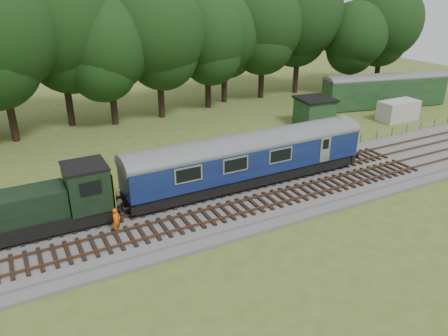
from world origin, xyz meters
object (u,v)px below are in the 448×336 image
dmu_railcar (248,155)px  shunter_loco (41,207)px  caravan (398,111)px  worker (117,221)px  parked_coach (385,89)px

dmu_railcar → shunter_loco: size_ratio=2.02×
caravan → worker: bearing=-164.6°
worker → parked_coach: bearing=-16.5°
shunter_loco → caravan: bearing=10.6°
shunter_loco → parked_coach: 41.25m
shunter_loco → parked_coach: (39.58, 11.60, 0.19)m
parked_coach → caravan: (-2.79, -4.71, -1.10)m
parked_coach → worker: bearing=-146.0°
dmu_railcar → worker: 10.47m
worker → caravan: size_ratio=0.36×
shunter_loco → parked_coach: size_ratio=0.58×
dmu_railcar → shunter_loco: 13.94m
worker → parked_coach: size_ratio=0.10×
dmu_railcar → shunter_loco: dmu_railcar is taller
worker → parked_coach: (35.79, 13.76, 1.03)m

